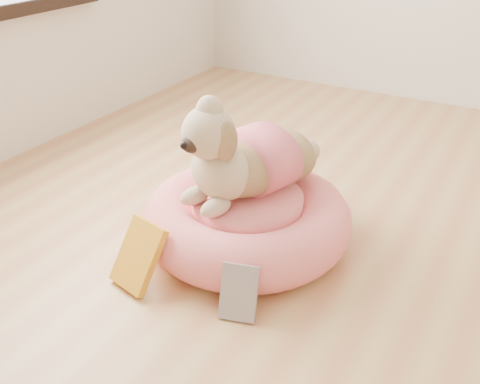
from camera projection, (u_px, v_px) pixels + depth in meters
The scene contains 5 objects.
floor at pixel (396, 369), 1.44m from camera, with size 4.50×4.50×0.00m, color tan.
pet_bed at pixel (247, 219), 1.93m from camera, with size 0.75×0.75×0.19m.
dog at pixel (244, 140), 1.81m from camera, with size 0.37×0.54×0.40m, color brown, non-canonical shape.
book_yellow at pixel (139, 255), 1.72m from camera, with size 0.15×0.03×0.23m, color yellow.
book_white at pixel (239, 292), 1.59m from camera, with size 0.11×0.02×0.17m, color white.
Camera 1 is at (0.15, -1.10, 1.11)m, focal length 40.00 mm.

